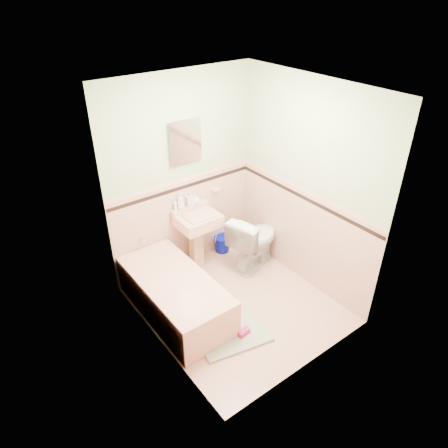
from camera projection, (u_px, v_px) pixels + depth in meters
floor at (237, 305)px, 4.87m from camera, size 2.20×2.20×0.00m
ceiling at (241, 89)px, 3.56m from camera, size 2.20×2.20×0.00m
wall_back at (182, 177)px, 4.96m from camera, size 2.50×0.00×2.50m
wall_front at (320, 266)px, 3.46m from camera, size 2.50×0.00×2.50m
wall_left at (152, 247)px, 3.70m from camera, size 0.00×2.50×2.50m
wall_right at (306, 187)px, 4.72m from camera, size 0.00×2.50×2.50m
wainscot_back at (185, 223)px, 5.30m from camera, size 2.00×0.00×2.00m
wainscot_front at (310, 321)px, 3.81m from camera, size 2.00×0.00×2.00m
wainscot_left at (159, 300)px, 4.05m from camera, size 0.00×2.20×2.20m
wainscot_right at (300, 235)px, 5.06m from camera, size 0.00×2.20×2.20m
accent_back at (183, 187)px, 5.02m from camera, size 2.00×0.00×2.00m
accent_front at (316, 277)px, 3.54m from camera, size 2.00×0.00×2.00m
accent_left at (155, 258)px, 3.78m from camera, size 0.00×2.20×2.20m
accent_right at (304, 198)px, 4.78m from camera, size 0.00×2.20×2.20m
cap_back at (183, 180)px, 4.97m from camera, size 2.00×0.00×2.00m
cap_front at (318, 267)px, 3.49m from camera, size 2.00×0.00×2.00m
cap_left at (154, 249)px, 3.73m from camera, size 0.00×2.20×2.20m
cap_right at (305, 190)px, 4.73m from camera, size 0.00×2.20×2.20m
bathtub at (175, 297)px, 4.65m from camera, size 0.70×1.50×0.45m
tub_faucet at (142, 239)px, 4.93m from camera, size 0.04×0.12×0.04m
sink at (199, 242)px, 5.27m from camera, size 0.51×0.48×0.81m
sink_faucet at (191, 201)px, 5.08m from camera, size 0.02×0.02×0.10m
medicine_cabinet at (185, 141)px, 4.73m from camera, size 0.38×0.04×0.48m
soap_dish at (216, 190)px, 5.33m from camera, size 0.11×0.06×0.04m
soap_bottle_left at (180, 201)px, 5.03m from camera, size 0.10×0.10×0.22m
soap_bottle_mid at (190, 199)px, 5.11m from camera, size 0.10×0.10×0.19m
soap_bottle_right at (195, 199)px, 5.16m from camera, size 0.14×0.14×0.14m
tube at (175, 206)px, 5.02m from camera, size 0.04×0.04×0.12m
toilet at (254, 240)px, 5.35m from camera, size 0.85×0.63×0.77m
bucket at (222, 244)px, 5.75m from camera, size 0.30×0.30×0.23m
bath_mat at (233, 335)px, 4.44m from camera, size 0.85×0.66×0.03m
shoe at (244, 332)px, 4.42m from camera, size 0.15×0.08×0.06m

